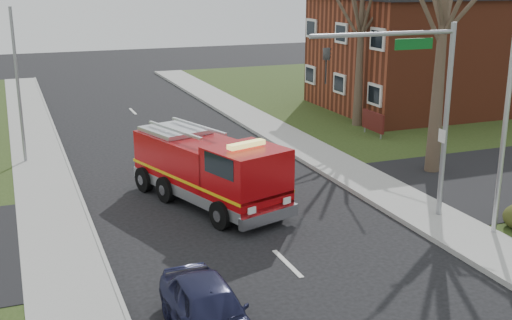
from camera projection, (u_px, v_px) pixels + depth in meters
name	position (u px, v px, depth m)	size (l,w,h in m)	color
ground	(287.00, 264.00, 19.06)	(120.00, 120.00, 0.00)	black
sidewalk_right	(459.00, 232.00, 21.21)	(2.40, 80.00, 0.15)	gray
sidewalk_left	(72.00, 298.00, 16.87)	(2.40, 80.00, 0.15)	gray
brick_building	(445.00, 51.00, 40.81)	(15.40, 10.40, 7.25)	brown
health_center_sign	(373.00, 122.00, 33.68)	(0.12, 2.00, 1.40)	#4B1411
bare_tree_far	(362.00, 10.00, 34.55)	(5.25, 5.25, 10.50)	#3F2F25
traffic_signal_mast	(416.00, 88.00, 20.92)	(5.29, 0.18, 6.80)	gray
streetlight_pole	(506.00, 100.00, 19.85)	(1.48, 0.16, 8.40)	#B7BABF
utility_pole_far	(18.00, 88.00, 28.25)	(0.14, 0.14, 7.00)	gray
fire_engine	(210.00, 171.00, 23.75)	(4.45, 7.41, 2.83)	#9D070A
parked_car_maroon	(209.00, 310.00, 15.03)	(1.63, 4.06, 1.38)	#1B1D3C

